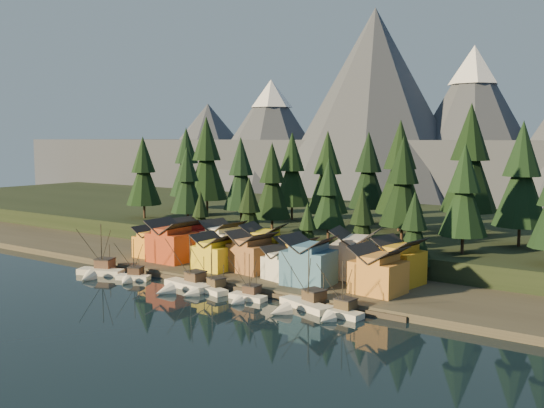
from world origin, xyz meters
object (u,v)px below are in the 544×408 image
Objects in this scene: house_back_0 at (190,235)px; boat_5 at (300,298)px; boat_0 at (97,265)px; house_back_1 at (223,239)px; boat_3 at (206,283)px; boat_2 at (183,279)px; house_front_1 at (172,240)px; boat_4 at (245,290)px; boat_1 at (131,271)px; boat_6 at (338,305)px; house_front_0 at (152,241)px.

boat_5 is at bearing -17.46° from house_back_0.
house_back_1 is at bearing 37.46° from boat_0.
boat_5 is 53.02m from house_back_0.
house_back_0 is at bearing 151.46° from boat_3.
house_front_1 reaches higher than boat_2.
boat_4 is at bearing 14.31° from boat_3.
boat_3 reaches higher than boat_4.
boat_2 is (24.17, 1.95, -0.28)m from boat_0.
boat_2 is 5.82m from boat_3.
boat_4 is at bearing -19.35° from boat_1.
boat_4 is 0.90× the size of boat_6.
boat_5 is (51.82, 3.09, -0.27)m from boat_0.
boat_5 is 1.32× the size of house_back_1.
boat_0 is 17.44m from house_front_0.
boat_4 is at bearing -25.26° from house_back_0.
boat_0 is 0.99× the size of boat_2.
boat_4 is 1.00× the size of house_front_1.
house_front_0 is 18.13m from house_back_1.
house_front_0 is at bearing 158.61° from boat_4.
boat_5 is at bearing -15.03° from house_front_0.
boat_4 is at bearing -15.92° from boat_0.
house_back_1 is at bearing 43.76° from house_front_1.
boat_3 is 0.83× the size of boat_5.
boat_3 is at bearing 10.82° from boat_2.
boat_1 is at bearing -159.62° from boat_5.
house_front_1 is at bearing 172.19° from boat_6.
boat_1 is 20.29m from boat_3.
house_back_0 is 0.98× the size of house_back_1.
boat_6 is 1.16× the size of house_back_1.
boat_4 is at bearing -158.75° from boat_5.
house_front_1 reaches higher than boat_5.
boat_4 is (15.77, 0.43, -0.20)m from boat_2.
boat_5 reaches higher than house_back_0.
boat_6 is (35.48, 0.82, 0.03)m from boat_2.
boat_5 is 7.85m from boat_6.
house_back_0 is (-19.94, 24.19, 4.00)m from boat_2.
house_front_1 is (-22.62, 13.82, 4.75)m from boat_3.
boat_3 is 33.84m from house_front_0.
house_back_1 reaches higher than boat_1.
boat_1 is 24.82m from house_back_1.
boat_1 is 0.96× the size of boat_3.
boat_2 is at bearing -40.56° from house_front_1.
boat_2 is (14.46, 0.75, 0.15)m from boat_1.
house_back_1 is (6.48, 23.55, 4.43)m from boat_1.
boat_0 is 1.30× the size of boat_4.
house_front_0 is (-52.06, 14.08, 3.31)m from boat_5.
house_back_0 reaches higher than boat_1.
house_back_1 is at bearing 24.84° from house_front_0.
boat_1 is (9.72, 1.20, -0.43)m from boat_0.
boat_2 is 1.40× the size of house_back_0.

